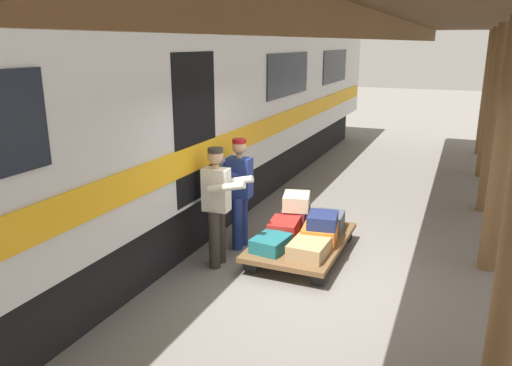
# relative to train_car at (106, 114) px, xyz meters

# --- Properties ---
(ground_plane) EXTENTS (60.00, 60.00, 0.00)m
(ground_plane) POSITION_rel_train_car_xyz_m (-3.38, 0.00, -2.06)
(ground_plane) COLOR slate
(train_car) EXTENTS (3.02, 21.54, 4.00)m
(train_car) POSITION_rel_train_car_xyz_m (0.00, 0.00, 0.00)
(train_car) COLOR silver
(train_car) RESTS_ON ground_plane
(luggage_cart) EXTENTS (1.21, 1.96, 0.28)m
(luggage_cart) POSITION_rel_train_car_xyz_m (-2.81, -0.70, -1.82)
(luggage_cart) COLOR brown
(luggage_cart) RESTS_ON ground_plane
(suitcase_tan_vintage) EXTENTS (0.49, 0.58, 0.21)m
(suitcase_tan_vintage) POSITION_rel_train_car_xyz_m (-3.09, -0.16, -1.68)
(suitcase_tan_vintage) COLOR tan
(suitcase_tan_vintage) RESTS_ON luggage_cart
(suitcase_orange_carryall) EXTENTS (0.55, 0.64, 0.25)m
(suitcase_orange_carryall) POSITION_rel_train_car_xyz_m (-3.09, -0.70, -1.66)
(suitcase_orange_carryall) COLOR #CC6B23
(suitcase_orange_carryall) RESTS_ON luggage_cart
(suitcase_teal_softside) EXTENTS (0.48, 0.59, 0.19)m
(suitcase_teal_softside) POSITION_rel_train_car_xyz_m (-2.54, -0.16, -1.68)
(suitcase_teal_softside) COLOR #1E666B
(suitcase_teal_softside) RESTS_ON luggage_cart
(suitcase_burgundy_valise) EXTENTS (0.42, 0.54, 0.28)m
(suitcase_burgundy_valise) POSITION_rel_train_car_xyz_m (-2.54, -1.24, -1.64)
(suitcase_burgundy_valise) COLOR maroon
(suitcase_burgundy_valise) RESTS_ON luggage_cart
(suitcase_slate_roller) EXTENTS (0.45, 0.53, 0.26)m
(suitcase_slate_roller) POSITION_rel_train_car_xyz_m (-3.09, -1.24, -1.65)
(suitcase_slate_roller) COLOR #4C515B
(suitcase_slate_roller) RESTS_ON luggage_cart
(suitcase_red_plastic) EXTENTS (0.47, 0.59, 0.25)m
(suitcase_red_plastic) POSITION_rel_train_car_xyz_m (-2.54, -0.70, -1.65)
(suitcase_red_plastic) COLOR #AD231E
(suitcase_red_plastic) RESTS_ON luggage_cart
(suitcase_navy_fabric) EXTENTS (0.47, 0.52, 0.19)m
(suitcase_navy_fabric) POSITION_rel_train_car_xyz_m (-3.12, -0.69, -1.44)
(suitcase_navy_fabric) COLOR navy
(suitcase_navy_fabric) RESTS_ON suitcase_orange_carryall
(suitcase_cream_canvas) EXTENTS (0.50, 0.58, 0.23)m
(suitcase_cream_canvas) POSITION_rel_train_car_xyz_m (-2.55, -1.22, -1.39)
(suitcase_cream_canvas) COLOR beige
(suitcase_cream_canvas) RESTS_ON suitcase_burgundy_valise
(porter_in_overalls) EXTENTS (0.67, 0.43, 1.70)m
(porter_in_overalls) POSITION_rel_train_car_xyz_m (-1.80, -0.69, -1.14)
(porter_in_overalls) COLOR navy
(porter_in_overalls) RESTS_ON ground_plane
(porter_by_door) EXTENTS (0.68, 0.45, 1.70)m
(porter_by_door) POSITION_rel_train_car_xyz_m (-1.82, 0.02, -1.14)
(porter_by_door) COLOR #332D28
(porter_by_door) RESTS_ON ground_plane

